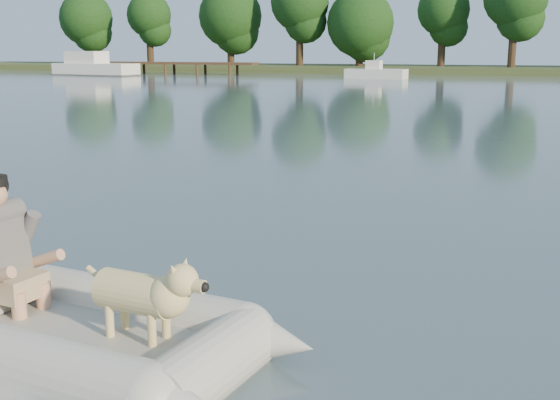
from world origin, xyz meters
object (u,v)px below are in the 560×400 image
(dinghy, at_px, (62,278))
(dog, at_px, (137,300))
(cabin_cruiser, at_px, (95,63))
(motorboat, at_px, (376,66))
(dock, at_px, (159,68))

(dinghy, height_order, dog, dinghy)
(dog, relative_size, cabin_cruiser, 0.13)
(dinghy, relative_size, motorboat, 1.04)
(dinghy, height_order, cabin_cruiser, cabin_cruiser)
(dock, height_order, dinghy, dinghy)
(dock, height_order, cabin_cruiser, cabin_cruiser)
(cabin_cruiser, distance_m, motorboat, 23.53)
(dock, xyz_separation_m, dinghy, (25.57, -52.58, 0.11))
(dog, bearing_deg, dinghy, -175.43)
(dinghy, height_order, motorboat, motorboat)
(cabin_cruiser, bearing_deg, dog, -49.92)
(dock, bearing_deg, dog, -63.50)
(dinghy, bearing_deg, motorboat, 106.42)
(cabin_cruiser, relative_size, motorboat, 1.62)
(cabin_cruiser, bearing_deg, dock, 58.94)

